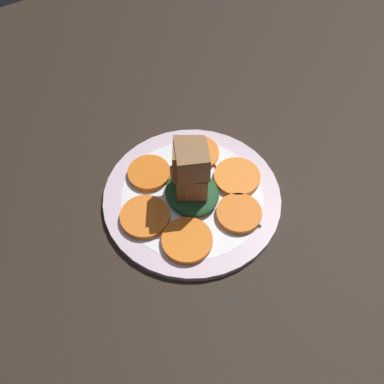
# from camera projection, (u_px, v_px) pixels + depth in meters

# --- Properties ---
(table_slab) EXTENTS (1.20, 1.20, 0.02)m
(table_slab) POSITION_uv_depth(u_px,v_px,m) (192.00, 204.00, 0.72)
(table_slab) COLOR black
(table_slab) RESTS_ON ground
(plate) EXTENTS (0.26, 0.26, 0.01)m
(plate) POSITION_uv_depth(u_px,v_px,m) (192.00, 198.00, 0.71)
(plate) COLOR silver
(plate) RESTS_ON table_slab
(carrot_slice_0) EXTENTS (0.07, 0.07, 0.01)m
(carrot_slice_0) POSITION_uv_depth(u_px,v_px,m) (237.00, 177.00, 0.71)
(carrot_slice_0) COLOR orange
(carrot_slice_0) RESTS_ON plate
(carrot_slice_1) EXTENTS (0.07, 0.07, 0.01)m
(carrot_slice_1) POSITION_uv_depth(u_px,v_px,m) (197.00, 153.00, 0.74)
(carrot_slice_1) COLOR orange
(carrot_slice_1) RESTS_ON plate
(carrot_slice_2) EXTENTS (0.06, 0.06, 0.01)m
(carrot_slice_2) POSITION_uv_depth(u_px,v_px,m) (149.00, 173.00, 0.72)
(carrot_slice_2) COLOR orange
(carrot_slice_2) RESTS_ON plate
(carrot_slice_3) EXTENTS (0.07, 0.07, 0.01)m
(carrot_slice_3) POSITION_uv_depth(u_px,v_px,m) (146.00, 219.00, 0.67)
(carrot_slice_3) COLOR orange
(carrot_slice_3) RESTS_ON plate
(carrot_slice_4) EXTENTS (0.07, 0.07, 0.01)m
(carrot_slice_4) POSITION_uv_depth(u_px,v_px,m) (187.00, 240.00, 0.65)
(carrot_slice_4) COLOR orange
(carrot_slice_4) RESTS_ON plate
(carrot_slice_5) EXTENTS (0.06, 0.06, 0.01)m
(carrot_slice_5) POSITION_uv_depth(u_px,v_px,m) (239.00, 213.00, 0.68)
(carrot_slice_5) COLOR orange
(carrot_slice_5) RESTS_ON plate
(center_pile) EXTENTS (0.08, 0.08, 0.10)m
(center_pile) POSITION_uv_depth(u_px,v_px,m) (191.00, 175.00, 0.66)
(center_pile) COLOR #1E4723
(center_pile) RESTS_ON plate
(fork) EXTENTS (0.17, 0.04, 0.00)m
(fork) POSITION_uv_depth(u_px,v_px,m) (229.00, 184.00, 0.71)
(fork) COLOR silver
(fork) RESTS_ON plate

